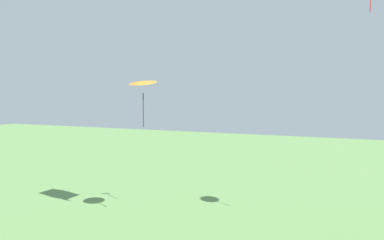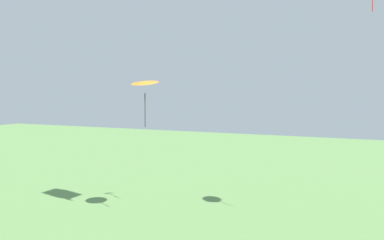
# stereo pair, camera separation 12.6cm
# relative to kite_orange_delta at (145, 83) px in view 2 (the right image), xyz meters

# --- Properties ---
(kite_orange_delta) EXTENTS (1.43, 1.42, 2.39)m
(kite_orange_delta) POSITION_rel_kite_orange_delta_xyz_m (0.00, 0.00, 0.00)
(kite_orange_delta) COLOR orange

